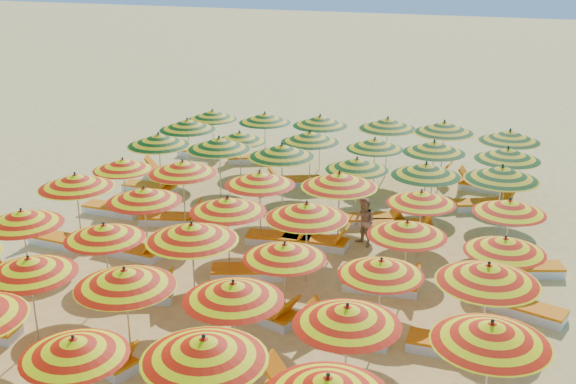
{
  "coord_description": "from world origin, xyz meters",
  "views": [
    {
      "loc": [
        5.44,
        -15.69,
        7.71
      ],
      "look_at": [
        0.0,
        0.5,
        1.6
      ],
      "focal_mm": 45.0,
      "sensor_mm": 36.0,
      "label": 1
    }
  ],
  "objects_px": {
    "lounger_23": "(374,219)",
    "beachgoer_b": "(364,223)",
    "umbrella_33": "(357,164)",
    "lounger_9": "(262,311)",
    "umbrella_40": "(434,147)",
    "lounger_11": "(454,346)",
    "umbrella_2": "(74,347)",
    "lounger_21": "(525,269)",
    "umbrella_3": "(204,349)",
    "umbrella_34": "(426,170)",
    "lounger_29": "(250,158)",
    "umbrella_26": "(260,178)",
    "lounger_7": "(5,278)",
    "umbrella_14": "(192,232)",
    "umbrella_27": "(339,180)",
    "umbrella_38": "(310,137)",
    "lounger_24": "(403,226)",
    "umbrella_45": "(388,123)",
    "lounger_26": "(293,181)",
    "umbrella_28": "(421,197)",
    "lounger_22": "(151,187)",
    "umbrella_36": "(187,125)",
    "umbrella_12": "(22,217)",
    "umbrella_39": "(375,144)",
    "umbrella_32": "(282,151)",
    "umbrella_44": "(320,121)",
    "umbrella_11": "(491,333)",
    "umbrella_47": "(510,136)",
    "lounger_20": "(317,242)",
    "umbrella_42": "(212,115)",
    "umbrella_19": "(144,195)",
    "umbrella_8": "(125,278)",
    "lounger_19": "(281,238)",
    "umbrella_20": "(228,205)",
    "umbrella_13": "(104,232)",
    "lounger_31": "(485,186)",
    "umbrella_41": "(508,154)",
    "umbrella_22": "(407,228)",
    "umbrella_21": "(307,211)",
    "umbrella_29": "(510,206)",
    "umbrella_18": "(75,181)",
    "lounger_16": "(523,308)",
    "umbrella_35": "(502,173)",
    "umbrella_15": "(285,251)",
    "lounger_13": "(131,250)",
    "lounger_14": "(250,271)",
    "umbrella_16": "(381,267)",
    "lounger_25": "(171,171)",
    "umbrella_31": "(219,144)",
    "lounger_28": "(202,152)",
    "umbrella_43": "(265,118)",
    "umbrella_9": "(233,291)",
    "lounger_17": "(113,209)"
  },
  "relations": [
    {
      "from": "umbrella_31",
      "to": "umbrella_44",
      "type": "distance_m",
      "value": 4.46
    },
    {
      "from": "lounger_7",
      "to": "umbrella_44",
      "type": "bearing_deg",
      "value": -96.59
    },
    {
      "from": "umbrella_22",
      "to": "umbrella_38",
      "type": "height_order",
      "value": "umbrella_38"
    },
    {
      "from": "umbrella_11",
      "to": "lounger_21",
      "type": "distance_m",
      "value": 6.45
    },
    {
      "from": "umbrella_34",
      "to": "umbrella_41",
      "type": "height_order",
      "value": "umbrella_41"
    },
    {
      "from": "umbrella_40",
      "to": "lounger_11",
      "type": "height_order",
      "value": "umbrella_40"
    },
    {
      "from": "umbrella_12",
      "to": "lounger_9",
      "type": "height_order",
      "value": "umbrella_12"
    },
    {
      "from": "umbrella_29",
      "to": "umbrella_18",
      "type": "bearing_deg",
      "value": -168.63
    },
    {
      "from": "umbrella_2",
      "to": "umbrella_44",
      "type": "height_order",
      "value": "umbrella_44"
    },
    {
      "from": "umbrella_32",
      "to": "lounger_16",
      "type": "xyz_separation_m",
      "value": [
        6.92,
        -4.22,
        -1.69
      ]
    },
    {
      "from": "umbrella_35",
      "to": "umbrella_36",
      "type": "xyz_separation_m",
      "value": [
        -10.18,
        2.27,
        -0.07
      ]
    },
    {
      "from": "umbrella_11",
      "to": "umbrella_16",
      "type": "xyz_separation_m",
      "value": [
        -2.21,
        2.22,
        -0.21
      ]
    },
    {
      "from": "umbrella_14",
      "to": "umbrella_27",
      "type": "distance_m",
      "value": 4.77
    },
    {
      "from": "umbrella_19",
      "to": "umbrella_20",
      "type": "relative_size",
      "value": 0.99
    },
    {
      "from": "umbrella_8",
      "to": "lounger_19",
      "type": "relative_size",
      "value": 1.12
    },
    {
      "from": "umbrella_47",
      "to": "lounger_20",
      "type": "height_order",
      "value": "umbrella_47"
    },
    {
      "from": "umbrella_36",
      "to": "lounger_21",
      "type": "relative_size",
      "value": 1.3
    },
    {
      "from": "lounger_26",
      "to": "lounger_28",
      "type": "height_order",
      "value": "same"
    },
    {
      "from": "umbrella_13",
      "to": "lounger_31",
      "type": "relative_size",
      "value": 1.28
    },
    {
      "from": "umbrella_36",
      "to": "lounger_28",
      "type": "bearing_deg",
      "value": 103.64
    },
    {
      "from": "umbrella_2",
      "to": "umbrella_33",
      "type": "xyz_separation_m",
      "value": [
        2.01,
        10.63,
        0.05
      ]
    },
    {
      "from": "lounger_21",
      "to": "umbrella_3",
      "type": "bearing_deg",
      "value": 42.5
    },
    {
      "from": "umbrella_29",
      "to": "umbrella_38",
      "type": "height_order",
      "value": "umbrella_38"
    },
    {
      "from": "lounger_23",
      "to": "beachgoer_b",
      "type": "xyz_separation_m",
      "value": [
        0.05,
        -1.54,
        0.5
      ]
    },
    {
      "from": "umbrella_28",
      "to": "lounger_22",
      "type": "distance_m",
      "value": 9.18
    },
    {
      "from": "umbrella_15",
      "to": "lounger_13",
      "type": "relative_size",
      "value": 1.03
    },
    {
      "from": "umbrella_19",
      "to": "umbrella_45",
      "type": "distance_m",
      "value": 9.51
    },
    {
      "from": "umbrella_26",
      "to": "umbrella_36",
      "type": "relative_size",
      "value": 0.9
    },
    {
      "from": "umbrella_42",
      "to": "lounger_26",
      "type": "bearing_deg",
      "value": -28.12
    },
    {
      "from": "umbrella_45",
      "to": "lounger_26",
      "type": "relative_size",
      "value": 1.42
    },
    {
      "from": "umbrella_47",
      "to": "lounger_14",
      "type": "distance_m",
      "value": 10.13
    },
    {
      "from": "umbrella_34",
      "to": "lounger_14",
      "type": "height_order",
      "value": "umbrella_34"
    },
    {
      "from": "lounger_29",
      "to": "umbrella_39",
      "type": "bearing_deg",
      "value": 134.51
    },
    {
      "from": "umbrella_11",
      "to": "lounger_11",
      "type": "distance_m",
      "value": 2.8
    },
    {
      "from": "umbrella_42",
      "to": "lounger_11",
      "type": "bearing_deg",
      "value": -46.88
    },
    {
      "from": "umbrella_11",
      "to": "lounger_23",
      "type": "xyz_separation_m",
      "value": [
        -3.58,
        8.2,
        -1.64
      ]
    },
    {
      "from": "umbrella_14",
      "to": "umbrella_32",
      "type": "bearing_deg",
      "value": 91.57
    },
    {
      "from": "umbrella_39",
      "to": "umbrella_43",
      "type": "height_order",
      "value": "umbrella_43"
    },
    {
      "from": "umbrella_33",
      "to": "lounger_9",
      "type": "xyz_separation_m",
      "value": [
        -0.55,
        -6.17,
        -1.5
      ]
    },
    {
      "from": "umbrella_38",
      "to": "lounger_24",
      "type": "height_order",
      "value": "umbrella_38"
    },
    {
      "from": "umbrella_36",
      "to": "lounger_29",
      "type": "distance_m",
      "value": 2.96
    },
    {
      "from": "umbrella_32",
      "to": "umbrella_36",
      "type": "distance_m",
      "value": 4.59
    },
    {
      "from": "umbrella_26",
      "to": "lounger_7",
      "type": "relative_size",
      "value": 1.17
    },
    {
      "from": "lounger_21",
      "to": "umbrella_21",
      "type": "bearing_deg",
      "value": 4.73
    },
    {
      "from": "umbrella_34",
      "to": "lounger_29",
      "type": "bearing_deg",
      "value": 147.3
    },
    {
      "from": "umbrella_9",
      "to": "lounger_17",
      "type": "relative_size",
      "value": 1.26
    },
    {
      "from": "umbrella_3",
      "to": "umbrella_12",
      "type": "height_order",
      "value": "umbrella_3"
    },
    {
      "from": "lounger_22",
      "to": "umbrella_43",
      "type": "bearing_deg",
      "value": 58.85
    },
    {
      "from": "umbrella_41",
      "to": "umbrella_13",
      "type": "bearing_deg",
      "value": -133.6
    },
    {
      "from": "lounger_23",
      "to": "lounger_25",
      "type": "distance_m",
      "value": 7.76
    }
  ]
}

